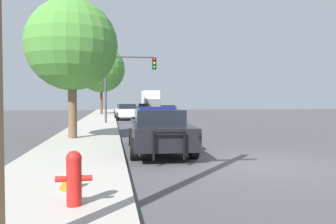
# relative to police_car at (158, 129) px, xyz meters

# --- Properties ---
(ground_plane) EXTENTS (110.00, 110.00, 0.00)m
(ground_plane) POSITION_rel_police_car_xyz_m (2.35, -2.85, -0.78)
(ground_plane) COLOR #474749
(sidewalk_left) EXTENTS (3.00, 110.00, 0.13)m
(sidewalk_left) POSITION_rel_police_car_xyz_m (-2.75, -2.85, -0.71)
(sidewalk_left) COLOR #ADA89E
(sidewalk_left) RESTS_ON ground_plane
(police_car) EXTENTS (2.18, 5.42, 1.55)m
(police_car) POSITION_rel_police_car_xyz_m (0.00, 0.00, 0.00)
(police_car) COLOR black
(police_car) RESTS_ON ground_plane
(fire_hydrant) EXTENTS (0.56, 0.24, 0.86)m
(fire_hydrant) POSITION_rel_police_car_xyz_m (-2.19, -6.08, -0.19)
(fire_hydrant) COLOR red
(fire_hydrant) RESTS_ON sidewalk_left
(traffic_light) EXTENTS (3.85, 0.35, 5.04)m
(traffic_light) POSITION_rel_police_car_xyz_m (-0.50, 13.32, 2.93)
(traffic_light) COLOR #424247
(traffic_light) RESTS_ON sidewalk_left
(car_background_oncoming) EXTENTS (2.16, 4.47, 1.26)m
(car_background_oncoming) POSITION_rel_police_car_xyz_m (4.71, 25.54, -0.10)
(car_background_oncoming) COLOR black
(car_background_oncoming) RESTS_ON ground_plane
(car_background_distant) EXTENTS (1.89, 3.96, 1.38)m
(car_background_distant) POSITION_rel_police_car_xyz_m (2.74, 34.15, -0.04)
(car_background_distant) COLOR #333856
(car_background_distant) RESTS_ON ground_plane
(car_background_midblock) EXTENTS (2.15, 4.07, 1.47)m
(car_background_midblock) POSITION_rel_police_car_xyz_m (-0.28, 19.03, 0.01)
(car_background_midblock) COLOR silver
(car_background_midblock) RESTS_ON ground_plane
(box_truck) EXTENTS (2.48, 7.03, 3.25)m
(box_truck) POSITION_rel_police_car_xyz_m (4.19, 37.34, 0.92)
(box_truck) COLOR slate
(box_truck) RESTS_ON ground_plane
(tree_sidewalk_far) EXTENTS (5.82, 5.82, 8.48)m
(tree_sidewalk_far) POSITION_rel_police_car_xyz_m (-2.84, 30.14, 4.91)
(tree_sidewalk_far) COLOR brown
(tree_sidewalk_far) RESTS_ON sidewalk_left
(tree_sidewalk_near) EXTENTS (3.94, 3.94, 6.02)m
(tree_sidewalk_near) POSITION_rel_police_car_xyz_m (-3.29, 3.48, 3.38)
(tree_sidewalk_near) COLOR brown
(tree_sidewalk_near) RESTS_ON sidewalk_left
(traffic_cone) EXTENTS (0.37, 0.37, 0.46)m
(traffic_cone) POSITION_rel_police_car_xyz_m (-2.38, -5.06, -0.42)
(traffic_cone) COLOR orange
(traffic_cone) RESTS_ON sidewalk_left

